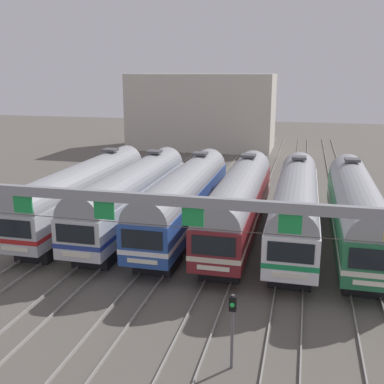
{
  "coord_description": "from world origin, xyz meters",
  "views": [
    {
      "loc": [
        6.16,
        -31.07,
        11.3
      ],
      "look_at": [
        -1.78,
        1.64,
        2.65
      ],
      "focal_mm": 43.98,
      "sensor_mm": 36.0,
      "label": 1
    }
  ],
  "objects_px": {
    "commuter_train_white": "(296,204)",
    "catenary_gantry": "(148,220)",
    "commuter_train_green": "(356,208)",
    "commuter_train_blue": "(185,197)",
    "commuter_train_silver": "(133,194)",
    "yard_signal_mast": "(232,318)",
    "commuter_train_stainless": "(85,191)",
    "commuter_train_maroon": "(239,200)"
  },
  "relations": [
    {
      "from": "commuter_train_white",
      "to": "catenary_gantry",
      "type": "distance_m",
      "value": 14.92
    },
    {
      "from": "commuter_train_blue",
      "to": "commuter_train_green",
      "type": "xyz_separation_m",
      "value": [
        11.55,
        0.0,
        0.0
      ]
    },
    {
      "from": "commuter_train_green",
      "to": "catenary_gantry",
      "type": "height_order",
      "value": "catenary_gantry"
    },
    {
      "from": "commuter_train_blue",
      "to": "commuter_train_maroon",
      "type": "distance_m",
      "value": 3.85
    },
    {
      "from": "commuter_train_stainless",
      "to": "commuter_train_white",
      "type": "distance_m",
      "value": 15.4
    },
    {
      "from": "commuter_train_maroon",
      "to": "commuter_train_blue",
      "type": "bearing_deg",
      "value": 180.0
    },
    {
      "from": "commuter_train_green",
      "to": "commuter_train_blue",
      "type": "bearing_deg",
      "value": 180.0
    },
    {
      "from": "commuter_train_stainless",
      "to": "commuter_train_white",
      "type": "bearing_deg",
      "value": 0.0
    },
    {
      "from": "commuter_train_stainless",
      "to": "yard_signal_mast",
      "type": "distance_m",
      "value": 20.18
    },
    {
      "from": "commuter_train_silver",
      "to": "commuter_train_green",
      "type": "xyz_separation_m",
      "value": [
        15.4,
        0.0,
        0.0
      ]
    },
    {
      "from": "commuter_train_stainless",
      "to": "commuter_train_maroon",
      "type": "distance_m",
      "value": 11.55
    },
    {
      "from": "yard_signal_mast",
      "to": "commuter_train_blue",
      "type": "bearing_deg",
      "value": 111.05
    },
    {
      "from": "commuter_train_green",
      "to": "yard_signal_mast",
      "type": "height_order",
      "value": "commuter_train_green"
    },
    {
      "from": "yard_signal_mast",
      "to": "commuter_train_green",
      "type": "bearing_deg",
      "value": 68.95
    },
    {
      "from": "commuter_train_silver",
      "to": "catenary_gantry",
      "type": "relative_size",
      "value": 0.74
    },
    {
      "from": "commuter_train_blue",
      "to": "yard_signal_mast",
      "type": "bearing_deg",
      "value": -68.95
    },
    {
      "from": "commuter_train_stainless",
      "to": "commuter_train_green",
      "type": "bearing_deg",
      "value": 0.0
    },
    {
      "from": "catenary_gantry",
      "to": "yard_signal_mast",
      "type": "xyz_separation_m",
      "value": [
        3.85,
        -1.51,
        -3.13
      ]
    },
    {
      "from": "commuter_train_blue",
      "to": "catenary_gantry",
      "type": "relative_size",
      "value": 0.74
    },
    {
      "from": "commuter_train_blue",
      "to": "catenary_gantry",
      "type": "height_order",
      "value": "catenary_gantry"
    },
    {
      "from": "commuter_train_silver",
      "to": "commuter_train_blue",
      "type": "relative_size",
      "value": 1.0
    },
    {
      "from": "commuter_train_silver",
      "to": "commuter_train_maroon",
      "type": "bearing_deg",
      "value": 0.0
    },
    {
      "from": "commuter_train_blue",
      "to": "commuter_train_green",
      "type": "relative_size",
      "value": 1.0
    },
    {
      "from": "commuter_train_blue",
      "to": "commuter_train_white",
      "type": "height_order",
      "value": "same"
    },
    {
      "from": "commuter_train_white",
      "to": "catenary_gantry",
      "type": "height_order",
      "value": "catenary_gantry"
    },
    {
      "from": "commuter_train_green",
      "to": "catenary_gantry",
      "type": "distance_m",
      "value": 16.79
    },
    {
      "from": "commuter_train_silver",
      "to": "catenary_gantry",
      "type": "bearing_deg",
      "value": -66.84
    },
    {
      "from": "yard_signal_mast",
      "to": "commuter_train_stainless",
      "type": "bearing_deg",
      "value": 131.92
    },
    {
      "from": "commuter_train_silver",
      "to": "commuter_train_blue",
      "type": "distance_m",
      "value": 3.85
    },
    {
      "from": "commuter_train_stainless",
      "to": "yard_signal_mast",
      "type": "height_order",
      "value": "commuter_train_stainless"
    },
    {
      "from": "commuter_train_stainless",
      "to": "commuter_train_white",
      "type": "xyz_separation_m",
      "value": [
        15.4,
        0.0,
        0.0
      ]
    },
    {
      "from": "yard_signal_mast",
      "to": "catenary_gantry",
      "type": "bearing_deg",
      "value": 158.59
    },
    {
      "from": "catenary_gantry",
      "to": "commuter_train_silver",
      "type": "bearing_deg",
      "value": 113.16
    },
    {
      "from": "commuter_train_stainless",
      "to": "commuter_train_white",
      "type": "relative_size",
      "value": 1.0
    },
    {
      "from": "commuter_train_green",
      "to": "commuter_train_maroon",
      "type": "bearing_deg",
      "value": 180.0
    },
    {
      "from": "commuter_train_silver",
      "to": "commuter_train_stainless",
      "type": "bearing_deg",
      "value": 180.0
    },
    {
      "from": "commuter_train_white",
      "to": "commuter_train_blue",
      "type": "bearing_deg",
      "value": 180.0
    },
    {
      "from": "commuter_train_white",
      "to": "commuter_train_green",
      "type": "distance_m",
      "value": 3.85
    },
    {
      "from": "commuter_train_green",
      "to": "yard_signal_mast",
      "type": "relative_size",
      "value": 5.75
    },
    {
      "from": "commuter_train_white",
      "to": "commuter_train_green",
      "type": "xyz_separation_m",
      "value": [
        3.85,
        0.0,
        0.0
      ]
    },
    {
      "from": "commuter_train_stainless",
      "to": "commuter_train_green",
      "type": "xyz_separation_m",
      "value": [
        19.25,
        0.0,
        0.0
      ]
    },
    {
      "from": "commuter_train_silver",
      "to": "commuter_train_maroon",
      "type": "height_order",
      "value": "same"
    }
  ]
}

